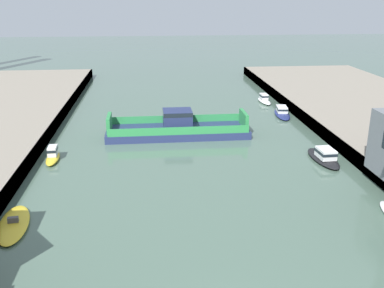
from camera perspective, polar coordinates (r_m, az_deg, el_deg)
The scene contains 6 objects.
chain_ferry at distance 64.16m, azimuth -1.88°, elevation 2.09°, with size 20.65×6.57×3.83m.
moored_boat_near_left at distance 85.42m, azimuth 9.33°, elevation 5.74°, with size 2.04×5.98×1.59m.
moored_boat_mid_left at distance 42.91m, azimuth -22.12°, elevation -9.62°, with size 3.54×7.75×0.94m.
moored_boat_far_left at distance 56.81m, azimuth 16.76°, elevation -1.53°, with size 2.92×7.65×1.76m.
moored_boat_far_right at distance 57.48m, azimuth -17.61°, elevation -1.38°, with size 1.71×5.22×1.73m.
moored_boat_upstream_a at distance 76.84m, azimuth 11.59°, elevation 4.09°, with size 3.35×8.17×1.46m.
Camera 1 is at (-4.96, -21.89, 19.74)m, focal length 41.14 mm.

